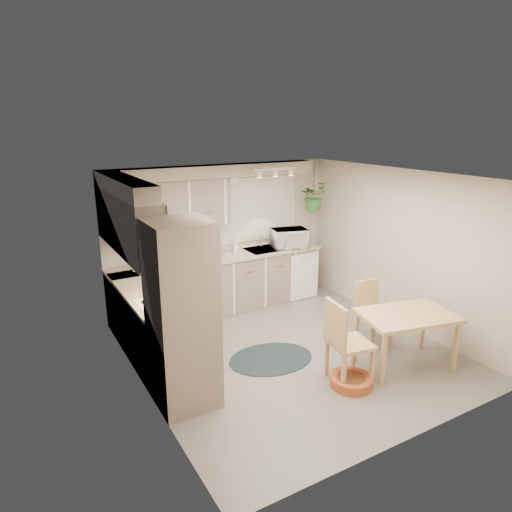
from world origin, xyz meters
The scene contains 35 objects.
floor centered at (0.00, 0.00, 0.00)m, with size 4.20×4.20×0.00m, color slate.
ceiling centered at (0.00, 0.00, 2.40)m, with size 4.20×4.20×0.00m, color silver.
wall_back centered at (0.00, 2.10, 1.20)m, with size 4.00×0.04×2.40m, color #B8AC98.
wall_front centered at (0.00, -2.10, 1.20)m, with size 4.00×0.04×2.40m, color #B8AC98.
wall_left centered at (-2.00, 0.00, 1.20)m, with size 0.04×4.20×2.40m, color #B8AC98.
wall_right centered at (2.00, 0.00, 1.20)m, with size 0.04×4.20×2.40m, color #B8AC98.
base_cab_left centered at (-1.70, 0.88, 0.45)m, with size 0.60×1.85×0.90m, color gray.
base_cab_back centered at (-0.20, 1.80, 0.45)m, with size 3.60×0.60×0.90m, color gray.
counter_left centered at (-1.69, 0.88, 0.92)m, with size 0.64×1.89×0.04m, color tan.
counter_back centered at (-0.20, 1.79, 0.92)m, with size 3.64×0.64×0.04m, color tan.
oven_stack centered at (-1.68, -0.38, 1.05)m, with size 0.65×0.65×2.10m, color gray.
wall_oven_face centered at (-1.35, -0.38, 1.05)m, with size 0.02×0.56×0.58m, color white.
upper_cab_left centered at (-1.82, 1.00, 1.83)m, with size 0.35×2.00×0.75m, color gray.
upper_cab_back centered at (-1.00, 1.93, 1.83)m, with size 2.00×0.35×0.75m, color gray.
soffit_left centered at (-1.85, 1.00, 2.30)m, with size 0.30×2.00×0.20m, color #B8AC98.
soffit_back centered at (-0.20, 1.95, 2.30)m, with size 3.60×0.30×0.20m, color #B8AC98.
cooktop centered at (-1.68, 0.30, 0.94)m, with size 0.52×0.58×0.02m, color white.
range_hood centered at (-1.70, 0.30, 1.40)m, with size 0.40×0.60×0.14m, color white.
window_blinds centered at (0.70, 2.07, 1.60)m, with size 1.40×0.02×1.00m, color silver.
window_frame centered at (0.70, 2.08, 1.60)m, with size 1.50×0.02×1.10m, color beige.
sink centered at (0.70, 1.80, 0.90)m, with size 0.70×0.48×0.10m, color #B2B4BB.
dishwasher_front centered at (1.30, 1.49, 0.42)m, with size 0.58×0.01×0.83m, color white.
track_light_bar centered at (0.70, 1.55, 2.33)m, with size 0.80×0.04×0.04m, color white.
wall_clock centered at (0.15, 2.07, 2.18)m, with size 0.30×0.30×0.03m, color #EBCC53.
dining_table centered at (1.06, -1.04, 0.36)m, with size 1.16×0.77×0.73m, color tan.
chair_left centered at (0.22, -0.94, 0.52)m, with size 0.49×0.49×1.04m, color tan.
chair_back centered at (1.14, -0.39, 0.45)m, with size 0.43×0.43×0.91m, color tan.
braided_rug centered at (-0.34, -0.04, 0.01)m, with size 1.16×0.87×0.01m, color black.
pet_bed centered at (0.16, -1.07, 0.06)m, with size 0.51×0.51×0.12m, color #BA5425.
microwave centered at (1.10, 1.70, 1.14)m, with size 0.59×0.33×0.40m, color white.
soap_bottle centered at (0.16, 1.95, 0.98)m, with size 0.08×0.18×0.09m, color white.
hanging_plant centered at (1.58, 1.70, 1.75)m, with size 0.46×0.51×0.40m, color #2B6B2B.
coffee_maker centered at (-1.20, 1.80, 1.11)m, with size 0.20×0.24×0.35m, color black.
toaster centered at (-0.64, 1.82, 1.03)m, with size 0.29×0.17×0.18m, color #B2B4BB.
knife_block centered at (-0.31, 1.85, 1.04)m, with size 0.09×0.09×0.19m, color tan.
Camera 1 is at (-3.23, -4.68, 3.06)m, focal length 32.00 mm.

